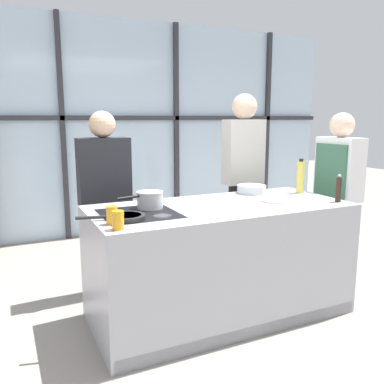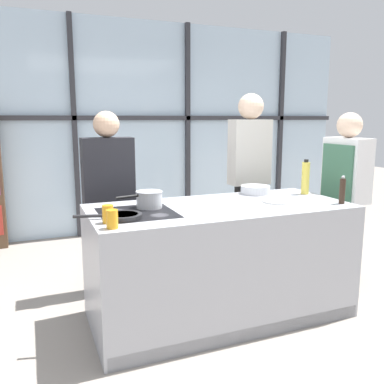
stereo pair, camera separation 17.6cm
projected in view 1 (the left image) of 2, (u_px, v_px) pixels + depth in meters
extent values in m
plane|color=gray|center=(219.00, 313.00, 3.25)|extent=(18.00, 18.00, 0.00)
cube|color=silver|center=(122.00, 129.00, 5.41)|extent=(6.40, 0.04, 2.80)
cube|color=#2D2D33|center=(123.00, 118.00, 5.34)|extent=(6.40, 0.06, 0.06)
cube|color=#2D2D33|center=(63.00, 129.00, 5.04)|extent=(0.06, 0.06, 2.80)
cube|color=#2D2D33|center=(176.00, 128.00, 5.69)|extent=(0.06, 0.06, 2.80)
cube|color=#2D2D33|center=(267.00, 127.00, 6.33)|extent=(0.06, 0.06, 2.80)
cube|color=#A8AAB2|center=(220.00, 260.00, 3.17)|extent=(1.98, 0.89, 0.88)
cube|color=black|center=(139.00, 214.00, 2.82)|extent=(0.52, 0.52, 0.01)
cube|color=black|center=(249.00, 332.00, 2.86)|extent=(1.94, 0.03, 0.10)
cylinder|color=#38383D|center=(127.00, 220.00, 2.66)|extent=(0.13, 0.13, 0.01)
cylinder|color=#38383D|center=(162.00, 216.00, 2.76)|extent=(0.13, 0.13, 0.01)
cylinder|color=#38383D|center=(117.00, 212.00, 2.88)|extent=(0.13, 0.13, 0.01)
cylinder|color=#38383D|center=(150.00, 209.00, 2.98)|extent=(0.13, 0.13, 0.01)
cylinder|color=black|center=(342.00, 243.00, 3.77)|extent=(0.14, 0.14, 0.79)
cylinder|color=black|center=(327.00, 237.00, 3.95)|extent=(0.14, 0.14, 0.79)
cube|color=white|center=(339.00, 169.00, 3.74)|extent=(0.20, 0.44, 0.57)
sphere|color=beige|center=(342.00, 125.00, 3.67)|extent=(0.22, 0.22, 0.22)
cube|color=#38664C|center=(329.00, 192.00, 3.73)|extent=(0.02, 0.37, 0.87)
cylinder|color=#232838|center=(118.00, 247.00, 3.64)|extent=(0.14, 0.14, 0.80)
cylinder|color=#232838|center=(96.00, 250.00, 3.55)|extent=(0.14, 0.14, 0.80)
cube|color=#232328|center=(104.00, 172.00, 3.47)|extent=(0.44, 0.20, 0.58)
sphere|color=#D8AD8C|center=(102.00, 124.00, 3.40)|extent=(0.22, 0.22, 0.22)
cylinder|color=black|center=(249.00, 225.00, 4.21)|extent=(0.13, 0.13, 0.89)
cylinder|color=black|center=(234.00, 227.00, 4.14)|extent=(0.13, 0.13, 0.89)
cube|color=beige|center=(243.00, 152.00, 4.04)|extent=(0.40, 0.18, 0.64)
sphere|color=beige|center=(244.00, 107.00, 3.96)|extent=(0.25, 0.25, 0.25)
cylinder|color=#232326|center=(127.00, 217.00, 2.65)|extent=(0.25, 0.25, 0.03)
cylinder|color=#B26B2D|center=(127.00, 215.00, 2.65)|extent=(0.19, 0.19, 0.01)
cylinder|color=#232326|center=(91.00, 218.00, 2.61)|extent=(0.20, 0.07, 0.02)
cylinder|color=silver|center=(150.00, 200.00, 2.97)|extent=(0.19, 0.19, 0.12)
cylinder|color=silver|center=(150.00, 192.00, 2.96)|extent=(0.20, 0.20, 0.01)
cylinder|color=black|center=(128.00, 198.00, 2.85)|extent=(0.17, 0.06, 0.02)
cylinder|color=white|center=(275.00, 200.00, 3.24)|extent=(0.23, 0.23, 0.01)
cylinder|color=silver|center=(252.00, 189.00, 3.58)|extent=(0.25, 0.25, 0.07)
cylinder|color=#4C4C51|center=(252.00, 186.00, 3.58)|extent=(0.21, 0.21, 0.01)
cylinder|color=#E0CC4C|center=(301.00, 177.00, 3.58)|extent=(0.07, 0.07, 0.28)
cylinder|color=black|center=(301.00, 160.00, 3.55)|extent=(0.04, 0.04, 0.02)
cylinder|color=#332319|center=(339.00, 190.00, 3.20)|extent=(0.04, 0.04, 0.19)
sphere|color=#B2B2B7|center=(339.00, 176.00, 3.18)|extent=(0.03, 0.03, 0.03)
cylinder|color=orange|center=(118.00, 220.00, 2.40)|extent=(0.07, 0.07, 0.11)
cylinder|color=orange|center=(112.00, 215.00, 2.53)|extent=(0.07, 0.07, 0.11)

